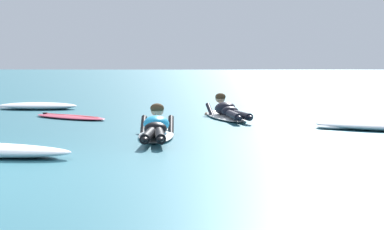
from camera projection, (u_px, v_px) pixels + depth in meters
The scene contains 6 objects.
ground_plane at pixel (110, 107), 16.40m from camera, with size 120.00×120.00×0.00m, color #2D6B7A.
surfer_near at pixel (156, 129), 9.84m from camera, with size 0.66×2.57×0.54m.
surfer_far at pixel (227, 112), 13.07m from camera, with size 1.12×2.73×0.53m.
drifting_surfboard at pixel (70, 117), 13.11m from camera, with size 1.89×1.56×0.16m.
whitewater_front at pixel (38, 106), 15.53m from camera, with size 1.89×0.89×0.17m.
whitewater_mid_left at pixel (384, 126), 10.96m from camera, with size 2.46×1.54×0.14m.
Camera 1 is at (2.76, -6.25, 1.19)m, focal length 60.75 mm.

